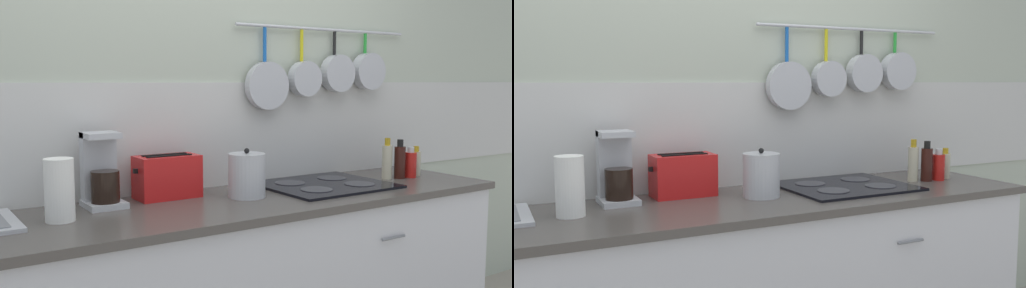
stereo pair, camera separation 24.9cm
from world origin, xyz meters
The scene contains 11 objects.
wall_back centered at (0.01, 0.37, 1.27)m, with size 7.20×0.15×2.60m.
countertop centered at (0.00, 0.00, 0.86)m, with size 2.85×0.66×0.03m.
paper_towel_roll centered at (-0.66, 0.04, 1.00)m, with size 0.11×0.11×0.23m.
coffee_maker centered at (-0.45, 0.21, 1.01)m, with size 0.15×0.18×0.31m.
toaster centered at (-0.15, 0.21, 0.98)m, with size 0.29×0.15×0.19m.
kettle centered at (0.15, 0.04, 0.98)m, with size 0.17×0.17×0.22m.
cooktop centered at (0.61, 0.06, 0.89)m, with size 0.60×0.52×0.01m.
bottle_vinegar centered at (1.02, 0.03, 0.98)m, with size 0.05×0.05×0.22m.
bottle_hot_sauce centered at (1.09, 0.01, 0.97)m, with size 0.06×0.06×0.21m.
bottle_cooking_wine centered at (1.16, 0.00, 0.95)m, with size 0.06×0.06×0.16m.
bottle_sesame_oil centered at (1.23, 0.03, 0.95)m, with size 0.05×0.05×0.16m.
Camera 2 is at (-0.96, -2.20, 1.39)m, focal length 40.00 mm.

